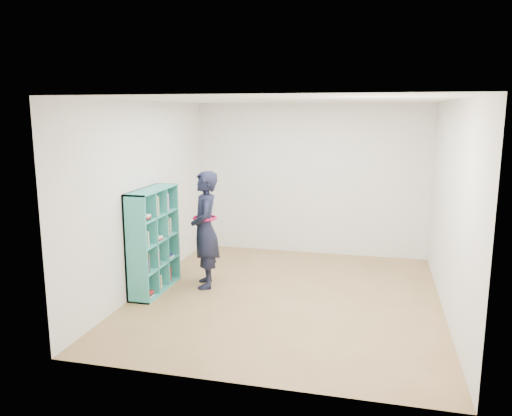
# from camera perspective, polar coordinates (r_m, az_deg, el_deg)

# --- Properties ---
(floor) EXTENTS (4.50, 4.50, 0.00)m
(floor) POSITION_cam_1_polar(r_m,az_deg,el_deg) (6.83, 3.50, -10.12)
(floor) COLOR olive
(floor) RESTS_ON ground
(ceiling) EXTENTS (4.50, 4.50, 0.00)m
(ceiling) POSITION_cam_1_polar(r_m,az_deg,el_deg) (6.38, 3.77, 12.24)
(ceiling) COLOR white
(ceiling) RESTS_ON wall_back
(wall_left) EXTENTS (0.02, 4.50, 2.60)m
(wall_left) POSITION_cam_1_polar(r_m,az_deg,el_deg) (7.10, -12.47, 1.34)
(wall_left) COLOR silver
(wall_left) RESTS_ON floor
(wall_right) EXTENTS (0.02, 4.50, 2.60)m
(wall_right) POSITION_cam_1_polar(r_m,az_deg,el_deg) (6.45, 21.41, -0.13)
(wall_right) COLOR silver
(wall_right) RESTS_ON floor
(wall_back) EXTENTS (4.00, 0.02, 2.60)m
(wall_back) POSITION_cam_1_polar(r_m,az_deg,el_deg) (8.68, 6.25, 3.25)
(wall_back) COLOR silver
(wall_back) RESTS_ON floor
(wall_front) EXTENTS (4.00, 0.02, 2.60)m
(wall_front) POSITION_cam_1_polar(r_m,az_deg,el_deg) (4.33, -1.63, -4.52)
(wall_front) COLOR silver
(wall_front) RESTS_ON floor
(bookshelf) EXTENTS (0.31, 1.07, 1.43)m
(bookshelf) POSITION_cam_1_polar(r_m,az_deg,el_deg) (7.01, -11.83, -3.72)
(bookshelf) COLOR teal
(bookshelf) RESTS_ON floor
(person) EXTENTS (0.58, 0.70, 1.65)m
(person) POSITION_cam_1_polar(r_m,az_deg,el_deg) (7.04, -5.84, -2.47)
(person) COLOR black
(person) RESTS_ON floor
(smartphone) EXTENTS (0.06, 0.10, 0.13)m
(smartphone) POSITION_cam_1_polar(r_m,az_deg,el_deg) (7.09, -7.05, -1.49)
(smartphone) COLOR silver
(smartphone) RESTS_ON person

